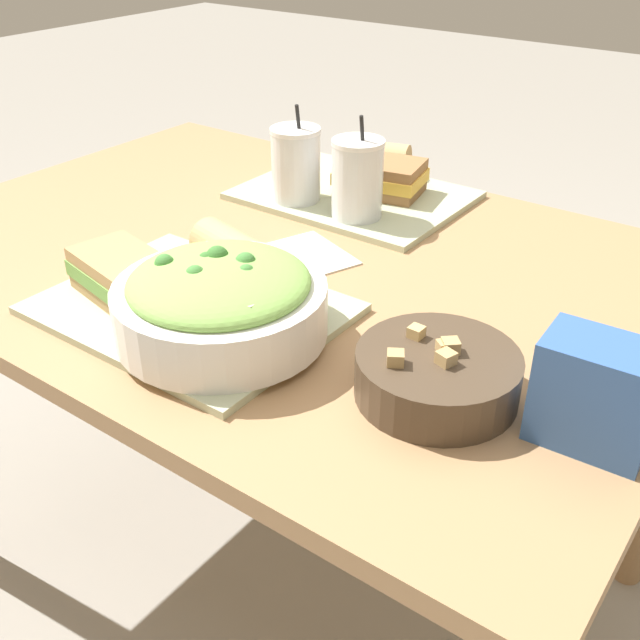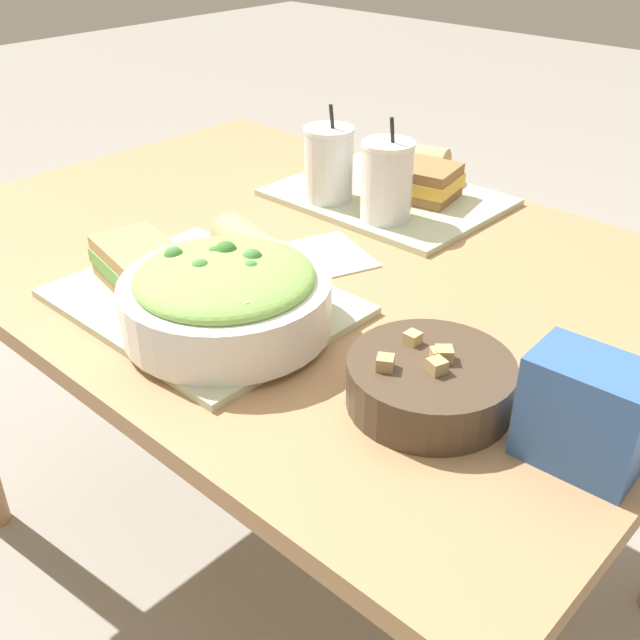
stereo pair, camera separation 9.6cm
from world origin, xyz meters
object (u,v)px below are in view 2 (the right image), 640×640
object	(u,v)px
baguette_near	(249,246)
chip_bag	(586,413)
sandwich_far	(415,180)
napkin_folded	(332,254)
baguette_far	(425,163)
drink_cup_red	(387,183)
soup_bowl	(430,381)
sandwich_near	(140,264)
salad_bowl	(226,294)
drink_cup_dark	(329,166)

from	to	relation	value
baguette_near	chip_bag	bearing A→B (deg)	-82.58
sandwich_far	napkin_folded	bearing A→B (deg)	-92.48
baguette_far	drink_cup_red	world-z (taller)	drink_cup_red
soup_bowl	sandwich_near	bearing A→B (deg)	-172.49
baguette_near	baguette_far	bearing A→B (deg)	16.96
sandwich_near	baguette_far	xyz separation A→B (m)	(0.04, 0.67, 0.00)
baguette_near	sandwich_far	size ratio (longest dim) A/B	0.77
salad_bowl	drink_cup_dark	bearing A→B (deg)	116.14
drink_cup_red	baguette_near	bearing A→B (deg)	-97.09
soup_bowl	baguette_far	world-z (taller)	baguette_far
sandwich_near	baguette_near	bearing A→B (deg)	74.45
drink_cup_dark	chip_bag	size ratio (longest dim) A/B	1.39
salad_bowl	baguette_far	xyz separation A→B (m)	(-0.15, 0.66, -0.02)
napkin_folded	baguette_far	bearing A→B (deg)	102.92
soup_bowl	drink_cup_red	xyz separation A→B (m)	(-0.38, 0.39, 0.05)
soup_bowl	baguette_far	distance (m)	0.75
napkin_folded	chip_bag	bearing A→B (deg)	-20.11
chip_bag	sandwich_near	bearing A→B (deg)	-175.08
chip_bag	salad_bowl	bearing A→B (deg)	-172.36
soup_bowl	drink_cup_dark	xyz separation A→B (m)	(-0.51, 0.39, 0.04)
baguette_near	baguette_far	distance (m)	0.51
drink_cup_dark	drink_cup_red	distance (m)	0.14
napkin_folded	drink_cup_dark	bearing A→B (deg)	133.81
baguette_near	drink_cup_dark	distance (m)	0.32
sandwich_near	soup_bowl	bearing A→B (deg)	18.92
baguette_near	drink_cup_red	xyz separation A→B (m)	(0.04, 0.30, 0.03)
salad_bowl	soup_bowl	xyz separation A→B (m)	(0.30, 0.06, -0.03)
baguette_far	baguette_near	bearing A→B (deg)	167.87
soup_bowl	napkin_folded	distance (m)	0.42
soup_bowl	napkin_folded	size ratio (longest dim) A/B	1.11
napkin_folded	salad_bowl	bearing A→B (deg)	-77.36
soup_bowl	chip_bag	size ratio (longest dim) A/B	1.53
baguette_near	chip_bag	world-z (taller)	chip_bag
soup_bowl	chip_bag	xyz separation A→B (m)	(0.18, 0.03, 0.03)
baguette_near	sandwich_far	distance (m)	0.42
drink_cup_dark	chip_bag	world-z (taller)	drink_cup_dark
sandwich_far	baguette_near	bearing A→B (deg)	-102.53
drink_cup_dark	sandwich_far	bearing A→B (deg)	48.58
soup_bowl	sandwich_near	distance (m)	0.49
sandwich_near	chip_bag	size ratio (longest dim) A/B	1.32
baguette_near	drink_cup_red	bearing A→B (deg)	6.17
drink_cup_dark	drink_cup_red	xyz separation A→B (m)	(0.14, 0.00, 0.00)
salad_bowl	napkin_folded	distance (m)	0.30
chip_bag	napkin_folded	world-z (taller)	chip_bag
sandwich_far	drink_cup_red	bearing A→B (deg)	-88.45
drink_cup_red	sandwich_near	bearing A→B (deg)	-104.26
sandwich_near	baguette_near	distance (m)	0.17
salad_bowl	sandwich_near	world-z (taller)	salad_bowl
salad_bowl	napkin_folded	world-z (taller)	salad_bowl
baguette_far	drink_cup_dark	world-z (taller)	drink_cup_dark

